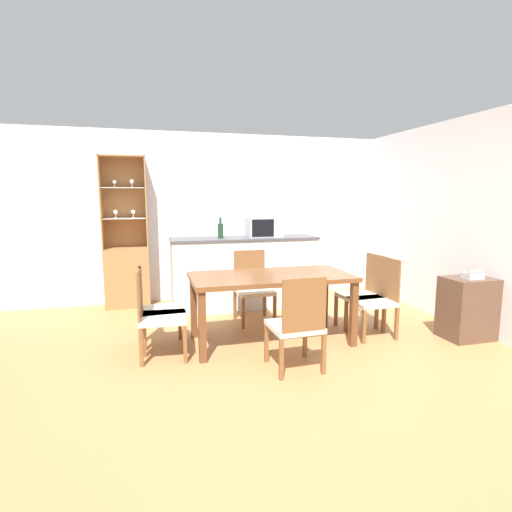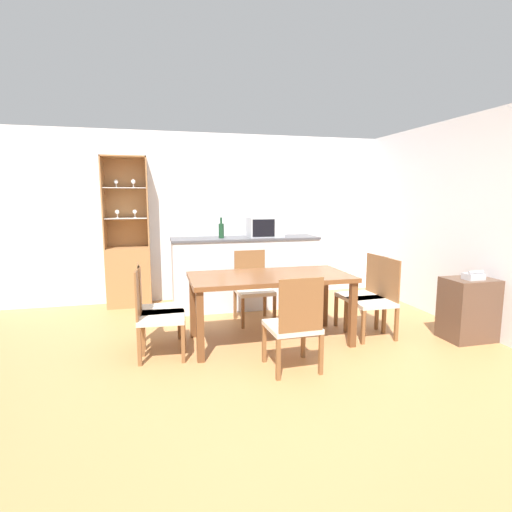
{
  "view_description": "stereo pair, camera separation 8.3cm",
  "coord_description": "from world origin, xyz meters",
  "px_view_note": "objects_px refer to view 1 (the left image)",
  "views": [
    {
      "loc": [
        -1.16,
        -3.58,
        1.59
      ],
      "look_at": [
        0.14,
        1.2,
        0.85
      ],
      "focal_mm": 28.0,
      "sensor_mm": 36.0,
      "label": 1
    },
    {
      "loc": [
        -1.08,
        -3.6,
        1.59
      ],
      "look_at": [
        0.14,
        1.2,
        0.85
      ],
      "focal_mm": 28.0,
      "sensor_mm": 36.0,
      "label": 2
    }
  ],
  "objects_px": {
    "dining_chair_side_right_near": "(376,299)",
    "dining_chair_head_near": "(297,325)",
    "dining_chair_head_far": "(253,288)",
    "dining_chair_side_left_far": "(157,308)",
    "dining_chair_side_left_near": "(158,315)",
    "side_cabinet": "(467,308)",
    "dining_table": "(271,282)",
    "display_cabinet": "(127,264)",
    "telephone": "(473,275)",
    "microwave": "(264,227)",
    "wine_bottle": "(221,230)",
    "dining_chair_side_right_far": "(364,293)"
  },
  "relations": [
    {
      "from": "dining_chair_side_right_near",
      "to": "dining_chair_head_near",
      "type": "xyz_separation_m",
      "value": [
        -1.21,
        -0.64,
        0.0
      ]
    },
    {
      "from": "dining_chair_head_far",
      "to": "dining_chair_side_left_far",
      "type": "distance_m",
      "value": 1.37
    },
    {
      "from": "dining_chair_side_left_near",
      "to": "side_cabinet",
      "type": "height_order",
      "value": "dining_chair_side_left_near"
    },
    {
      "from": "dining_chair_head_near",
      "to": "dining_chair_head_far",
      "type": "bearing_deg",
      "value": 88.12
    },
    {
      "from": "dining_chair_head_far",
      "to": "dining_chair_side_right_near",
      "type": "bearing_deg",
      "value": 141.6
    },
    {
      "from": "dining_table",
      "to": "dining_chair_side_left_near",
      "type": "distance_m",
      "value": 1.24
    },
    {
      "from": "display_cabinet",
      "to": "telephone",
      "type": "height_order",
      "value": "display_cabinet"
    },
    {
      "from": "display_cabinet",
      "to": "microwave",
      "type": "height_order",
      "value": "display_cabinet"
    },
    {
      "from": "dining_chair_side_left_near",
      "to": "microwave",
      "type": "xyz_separation_m",
      "value": [
        1.56,
        1.57,
        0.72
      ]
    },
    {
      "from": "microwave",
      "to": "dining_chair_side_right_near",
      "type": "bearing_deg",
      "value": -61.09
    },
    {
      "from": "display_cabinet",
      "to": "microwave",
      "type": "relative_size",
      "value": 4.35
    },
    {
      "from": "dining_chair_head_near",
      "to": "wine_bottle",
      "type": "distance_m",
      "value": 2.32
    },
    {
      "from": "dining_chair_head_near",
      "to": "dining_chair_side_left_near",
      "type": "distance_m",
      "value": 1.38
    },
    {
      "from": "dining_chair_side_left_far",
      "to": "telephone",
      "type": "height_order",
      "value": "dining_chair_side_left_far"
    },
    {
      "from": "dining_chair_side_right_near",
      "to": "dining_chair_side_left_near",
      "type": "relative_size",
      "value": 1.0
    },
    {
      "from": "dining_chair_side_right_near",
      "to": "microwave",
      "type": "height_order",
      "value": "microwave"
    },
    {
      "from": "dining_chair_head_near",
      "to": "wine_bottle",
      "type": "relative_size",
      "value": 3.13
    },
    {
      "from": "wine_bottle",
      "to": "telephone",
      "type": "distance_m",
      "value": 3.16
    },
    {
      "from": "dining_chair_side_left_near",
      "to": "dining_chair_side_left_far",
      "type": "relative_size",
      "value": 1.0
    },
    {
      "from": "dining_chair_side_right_near",
      "to": "dining_chair_head_near",
      "type": "distance_m",
      "value": 1.37
    },
    {
      "from": "dining_chair_side_right_far",
      "to": "dining_chair_side_left_near",
      "type": "xyz_separation_m",
      "value": [
        -2.43,
        -0.25,
        0.0
      ]
    },
    {
      "from": "dining_chair_side_left_near",
      "to": "dining_chair_side_left_far",
      "type": "distance_m",
      "value": 0.25
    },
    {
      "from": "dining_chair_side_left_far",
      "to": "dining_chair_side_right_near",
      "type": "bearing_deg",
      "value": 81.14
    },
    {
      "from": "dining_chair_side_left_near",
      "to": "dining_chair_side_right_near",
      "type": "bearing_deg",
      "value": 93.99
    },
    {
      "from": "dining_chair_side_right_near",
      "to": "dining_chair_side_right_far",
      "type": "xyz_separation_m",
      "value": [
        -0.0,
        0.26,
        0.0
      ]
    },
    {
      "from": "display_cabinet",
      "to": "dining_chair_head_far",
      "type": "height_order",
      "value": "display_cabinet"
    },
    {
      "from": "dining_table",
      "to": "dining_chair_head_far",
      "type": "height_order",
      "value": "dining_chair_head_far"
    },
    {
      "from": "side_cabinet",
      "to": "dining_chair_side_right_near",
      "type": "bearing_deg",
      "value": 159.95
    },
    {
      "from": "dining_chair_head_far",
      "to": "microwave",
      "type": "relative_size",
      "value": 1.82
    },
    {
      "from": "dining_chair_head_near",
      "to": "dining_chair_head_far",
      "type": "distance_m",
      "value": 1.54
    },
    {
      "from": "dining_chair_side_right_near",
      "to": "dining_table",
      "type": "bearing_deg",
      "value": 84.11
    },
    {
      "from": "wine_bottle",
      "to": "dining_chair_side_left_far",
      "type": "bearing_deg",
      "value": -125.22
    },
    {
      "from": "telephone",
      "to": "dining_chair_side_right_near",
      "type": "bearing_deg",
      "value": 156.99
    },
    {
      "from": "dining_chair_head_far",
      "to": "microwave",
      "type": "distance_m",
      "value": 1.05
    },
    {
      "from": "display_cabinet",
      "to": "telephone",
      "type": "bearing_deg",
      "value": -33.51
    },
    {
      "from": "dining_chair_head_far",
      "to": "side_cabinet",
      "type": "height_order",
      "value": "dining_chair_head_far"
    },
    {
      "from": "microwave",
      "to": "dining_chair_side_left_far",
      "type": "bearing_deg",
      "value": -139.7
    },
    {
      "from": "dining_table",
      "to": "telephone",
      "type": "height_order",
      "value": "telephone"
    },
    {
      "from": "dining_table",
      "to": "dining_chair_side_left_far",
      "type": "height_order",
      "value": "dining_chair_side_left_far"
    },
    {
      "from": "dining_chair_side_right_near",
      "to": "dining_chair_head_far",
      "type": "bearing_deg",
      "value": 53.66
    },
    {
      "from": "microwave",
      "to": "side_cabinet",
      "type": "distance_m",
      "value": 2.77
    },
    {
      "from": "display_cabinet",
      "to": "dining_chair_side_left_near",
      "type": "relative_size",
      "value": 2.39
    },
    {
      "from": "dining_chair_side_left_near",
      "to": "dining_chair_head_far",
      "type": "bearing_deg",
      "value": 130.49
    },
    {
      "from": "dining_chair_head_near",
      "to": "dining_chair_head_far",
      "type": "relative_size",
      "value": 1.0
    },
    {
      "from": "dining_chair_side_right_near",
      "to": "side_cabinet",
      "type": "bearing_deg",
      "value": -109.95
    },
    {
      "from": "dining_table",
      "to": "dining_chair_side_left_near",
      "type": "bearing_deg",
      "value": -174.19
    },
    {
      "from": "dining_table",
      "to": "dining_chair_head_near",
      "type": "xyz_separation_m",
      "value": [
        0.0,
        -0.77,
        -0.23
      ]
    },
    {
      "from": "dining_chair_head_far",
      "to": "wine_bottle",
      "type": "bearing_deg",
      "value": -67.55
    },
    {
      "from": "microwave",
      "to": "wine_bottle",
      "type": "xyz_separation_m",
      "value": [
        -0.64,
        -0.02,
        -0.03
      ]
    },
    {
      "from": "dining_table",
      "to": "wine_bottle",
      "type": "bearing_deg",
      "value": 101.82
    }
  ]
}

